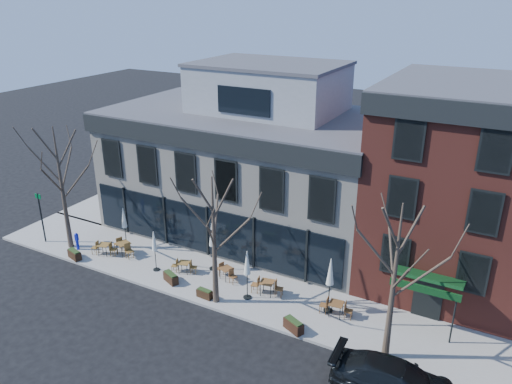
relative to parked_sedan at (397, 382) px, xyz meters
The scene contains 26 objects.
ground 14.29m from the parked_sedan, 155.31° to the left, with size 120.00×120.00×0.00m, color black.
sidewalk_front 10.46m from the parked_sedan, 158.59° to the left, with size 33.50×4.70×0.15m, color gray.
sidewalk_side 27.02m from the parked_sedan, 153.72° to the left, with size 4.50×12.00×0.15m, color gray.
corner_building 17.42m from the parked_sedan, 139.45° to the left, with size 18.39×10.39×11.10m.
red_brick_building 11.97m from the parked_sedan, 89.81° to the left, with size 8.20×11.78×11.18m.
tree_corner 21.90m from the parked_sedan, behind, with size 3.93×3.98×7.92m.
tree_mid 10.60m from the parked_sedan, 168.33° to the left, with size 3.50×3.55×7.04m.
tree_right 3.96m from the parked_sedan, 114.85° to the left, with size 3.72×3.77×7.48m.
sign_pole 23.63m from the parked_sedan, behind, with size 0.50×0.10×3.40m.
parked_sedan is the anchor object (origin of this frame).
call_box 20.95m from the parked_sedan, behind, with size 0.23×0.23×1.17m.
cafe_set_0 19.01m from the parked_sedan, behind, with size 1.70×0.88×0.87m.
cafe_set_1 18.11m from the parked_sedan, 168.51° to the left, with size 1.88×1.01×0.97m.
cafe_set_2 13.65m from the parked_sedan, 164.59° to the left, with size 1.58×0.85×0.81m.
cafe_set_3 11.43m from the parked_sedan, 158.48° to the left, with size 1.67×0.93×0.86m.
cafe_set_4 8.82m from the parked_sedan, 153.57° to the left, with size 1.84×0.84×0.95m.
cafe_set_5 5.55m from the parked_sedan, 135.65° to the left, with size 1.74×0.75×0.90m.
umbrella_0 18.79m from the parked_sedan, 166.50° to the left, with size 0.44×0.44×2.75m.
umbrella_1 15.13m from the parked_sedan, 168.28° to the left, with size 0.40×0.40×2.53m.
umbrella_2 12.88m from the parked_sedan, 158.23° to the left, with size 0.48×0.48×2.97m.
umbrella_3 9.31m from the parked_sedan, 160.22° to the left, with size 0.45×0.45×2.83m.
umbrella_4 6.19m from the parked_sedan, 137.64° to the left, with size 0.49×0.49×3.06m.
planter_0 20.12m from the parked_sedan, behind, with size 1.09×0.67×0.57m.
planter_1 13.43m from the parked_sedan, 169.61° to the left, with size 1.11×0.79×0.58m.
planter_2 10.88m from the parked_sedan, 169.13° to the left, with size 0.90×0.41×0.49m.
planter_3 5.63m from the parked_sedan, 161.77° to the left, with size 1.16×0.84×0.60m.
Camera 1 is at (15.48, -22.51, 15.39)m, focal length 35.00 mm.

